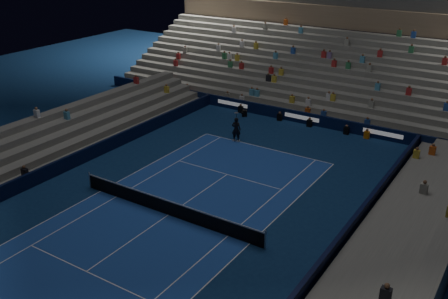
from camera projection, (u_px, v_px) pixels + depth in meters
ground at (169, 215)px, 29.65m from camera, size 90.00×90.00×0.00m
court_surface at (169, 215)px, 29.65m from camera, size 10.97×23.77×0.01m
sponsor_barrier_far at (302, 117)px, 43.76m from camera, size 44.00×0.25×1.00m
sponsor_barrier_east at (325, 261)px, 24.63m from camera, size 0.25×37.00×1.00m
sponsor_barrier_west at (55, 169)px, 34.27m from camera, size 0.25×37.00×1.00m
grandstand_main at (344, 63)px, 49.89m from camera, size 44.00×15.20×11.20m
grandstand_east at (399, 279)px, 22.74m from camera, size 5.00×37.00×2.50m
grandstand_west at (21, 152)px, 35.83m from camera, size 5.00×37.00×2.50m
tennis_net at (168, 207)px, 29.45m from camera, size 12.90×0.10×1.10m
tennis_player at (236, 129)px, 39.73m from camera, size 0.82×0.65×1.99m
broadcast_camera at (245, 113)px, 45.48m from camera, size 0.58×0.93×0.55m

